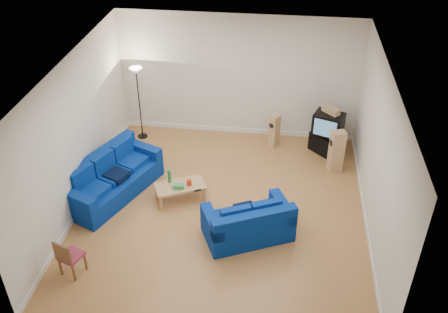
# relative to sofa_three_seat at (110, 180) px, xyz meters

# --- Properties ---
(room) EXTENTS (6.01, 6.51, 3.21)m
(room) POSITION_rel_sofa_three_seat_xyz_m (2.51, -0.28, 1.20)
(room) COLOR brown
(room) RESTS_ON ground
(sofa_three_seat) EXTENTS (1.88, 2.57, 0.91)m
(sofa_three_seat) POSITION_rel_sofa_three_seat_xyz_m (0.00, 0.00, 0.00)
(sofa_three_seat) COLOR navy
(sofa_three_seat) RESTS_ON ground
(sofa_loveseat) EXTENTS (1.92, 1.56, 0.84)m
(sofa_loveseat) POSITION_rel_sofa_three_seat_xyz_m (3.15, -1.04, -0.02)
(sofa_loveseat) COLOR navy
(sofa_loveseat) RESTS_ON ground
(coffee_table) EXTENTS (1.18, 0.92, 0.38)m
(coffee_table) POSITION_rel_sofa_three_seat_xyz_m (1.58, -0.04, -0.01)
(coffee_table) COLOR tan
(coffee_table) RESTS_ON ground
(bottle) EXTENTS (0.10, 0.10, 0.31)m
(bottle) POSITION_rel_sofa_three_seat_xyz_m (1.33, 0.05, 0.20)
(bottle) COLOR #197233
(bottle) RESTS_ON coffee_table
(tissue_box) EXTENTS (0.24, 0.14, 0.09)m
(tissue_box) POSITION_rel_sofa_three_seat_xyz_m (1.57, -0.14, 0.09)
(tissue_box) COLOR green
(tissue_box) RESTS_ON coffee_table
(red_canister) EXTENTS (0.14, 0.14, 0.14)m
(red_canister) POSITION_rel_sofa_three_seat_xyz_m (1.77, -0.01, 0.12)
(red_canister) COLOR red
(red_canister) RESTS_ON coffee_table
(remote) EXTENTS (0.15, 0.11, 0.02)m
(remote) POSITION_rel_sofa_three_seat_xyz_m (1.99, -0.18, 0.05)
(remote) COLOR black
(remote) RESTS_ON coffee_table
(tv_stand) EXTENTS (0.89, 0.88, 0.49)m
(tv_stand) POSITION_rel_sofa_three_seat_xyz_m (4.79, 2.27, -0.09)
(tv_stand) COLOR black
(tv_stand) RESTS_ON ground
(av_receiver) EXTENTS (0.49, 0.45, 0.09)m
(av_receiver) POSITION_rel_sofa_three_seat_xyz_m (4.82, 2.31, 0.20)
(av_receiver) COLOR black
(av_receiver) RESTS_ON tv_stand
(television) EXTENTS (0.82, 0.71, 0.53)m
(television) POSITION_rel_sofa_three_seat_xyz_m (4.77, 2.22, 0.51)
(television) COLOR black
(television) RESTS_ON av_receiver
(centre_speaker) EXTENTS (0.44, 0.44, 0.16)m
(centre_speaker) POSITION_rel_sofa_three_seat_xyz_m (4.79, 2.29, 0.85)
(centre_speaker) COLOR tan
(centre_speaker) RESTS_ON television
(speaker_left) EXTENTS (0.31, 0.32, 0.87)m
(speaker_left) POSITION_rel_sofa_three_seat_xyz_m (3.48, 2.42, 0.10)
(speaker_left) COLOR tan
(speaker_left) RESTS_ON ground
(speaker_right) EXTENTS (0.37, 0.33, 1.06)m
(speaker_right) POSITION_rel_sofa_three_seat_xyz_m (4.96, 1.51, 0.19)
(speaker_right) COLOR tan
(speaker_right) RESTS_ON ground
(floor_lamp) EXTENTS (0.33, 0.33, 1.95)m
(floor_lamp) POSITION_rel_sofa_three_seat_xyz_m (0.06, 2.42, 1.27)
(floor_lamp) COLOR black
(floor_lamp) RESTS_ON ground
(dining_chair) EXTENTS (0.49, 0.49, 0.80)m
(dining_chair) POSITION_rel_sofa_three_seat_xyz_m (0.04, -2.42, 0.11)
(dining_chair) COLOR brown
(dining_chair) RESTS_ON ground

